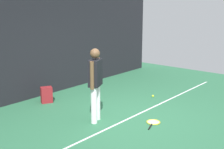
# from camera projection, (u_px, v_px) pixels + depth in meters

# --- Properties ---
(ground_plane) EXTENTS (12.00, 12.00, 0.00)m
(ground_plane) POSITION_uv_depth(u_px,v_px,m) (125.00, 118.00, 7.39)
(ground_plane) COLOR #2D6B47
(back_fence) EXTENTS (10.00, 0.10, 2.81)m
(back_fence) POSITION_uv_depth(u_px,v_px,m) (43.00, 48.00, 8.94)
(back_fence) COLOR black
(back_fence) RESTS_ON ground
(court_line) EXTENTS (9.00, 0.05, 0.00)m
(court_line) POSITION_uv_depth(u_px,v_px,m) (129.00, 119.00, 7.32)
(court_line) COLOR white
(court_line) RESTS_ON ground
(tennis_player) EXTENTS (0.49, 0.37, 1.70)m
(tennis_player) POSITION_uv_depth(u_px,v_px,m) (95.00, 81.00, 6.96)
(tennis_player) COLOR white
(tennis_player) RESTS_ON ground
(tennis_racket) EXTENTS (0.64, 0.41, 0.03)m
(tennis_racket) POSITION_uv_depth(u_px,v_px,m) (153.00, 123.00, 7.06)
(tennis_racket) COLOR black
(tennis_racket) RESTS_ON ground
(backpack) EXTENTS (0.36, 0.37, 0.44)m
(backpack) POSITION_uv_depth(u_px,v_px,m) (46.00, 95.00, 8.47)
(backpack) COLOR maroon
(backpack) RESTS_ON ground
(tennis_ball_near_player) EXTENTS (0.07, 0.07, 0.07)m
(tennis_ball_near_player) POSITION_uv_depth(u_px,v_px,m) (153.00, 96.00, 8.98)
(tennis_ball_near_player) COLOR #CCE033
(tennis_ball_near_player) RESTS_ON ground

